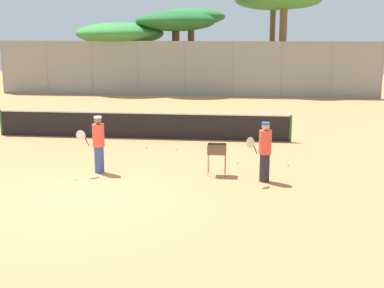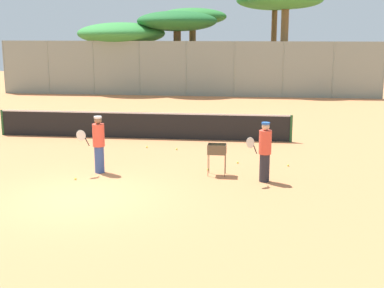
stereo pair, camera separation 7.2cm
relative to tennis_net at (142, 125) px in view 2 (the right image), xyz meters
The scene contains 18 objects.
ground_plane 7.89m from the tennis_net, 90.00° to the right, with size 80.00×80.00×0.00m, color #D37F4C.
tennis_net is the anchor object (origin of this frame).
back_fence 13.99m from the tennis_net, 90.00° to the left, with size 25.11×0.08×3.56m.
tree_0 17.19m from the tennis_net, 106.65° to the left, with size 6.08×6.08×4.77m.
tree_1 18.35m from the tennis_net, 90.13° to the left, with size 4.84×4.84×5.78m.
tree_2 16.59m from the tennis_net, 93.19° to the left, with size 5.48×5.48×5.54m.
tree_3 18.74m from the tennis_net, 69.06° to the left, with size 5.04×5.04×6.88m.
tree_4 21.31m from the tennis_net, 73.64° to the left, with size 5.63×5.63×7.06m.
player_white_outfit 5.34m from the tennis_net, 92.45° to the right, with size 0.80×0.62×1.77m.
player_red_cap 7.50m from the tennis_net, 49.76° to the right, with size 0.77×0.65×1.76m.
ball_cart 6.21m from the tennis_net, 56.58° to the right, with size 0.56×0.41×0.96m.
tennis_ball_0 6.85m from the tennis_net, 34.24° to the right, with size 0.07×0.07×0.07m, color #D1E54C.
tennis_ball_1 5.46m from the tennis_net, 42.59° to the right, with size 0.07×0.07×0.07m, color #D1E54C.
tennis_ball_2 5.63m from the tennis_net, 56.44° to the right, with size 0.07×0.07×0.07m, color #D1E54C.
tennis_ball_3 2.61m from the tennis_net, 48.57° to the right, with size 0.07×0.07×0.07m, color #D1E54C.
tennis_ball_4 1.86m from the tennis_net, 72.65° to the right, with size 0.07×0.07×0.07m, color #D1E54C.
tennis_ball_5 6.26m from the tennis_net, 96.50° to the right, with size 0.07×0.07×0.07m, color #D1E54C.
parked_car 17.10m from the tennis_net, 95.08° to the left, with size 4.20×1.70×1.60m.
Camera 2 is at (4.53, -13.05, 4.41)m, focal length 50.00 mm.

